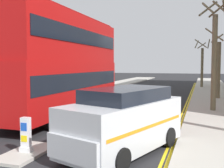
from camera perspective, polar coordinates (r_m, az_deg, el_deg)
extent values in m
cube|color=#ADA89E|center=(19.81, 21.59, -4.41)|extent=(4.00, 80.00, 0.14)
cube|color=#ADA89E|center=(23.03, -12.75, -3.08)|extent=(4.00, 80.00, 0.14)
cube|color=yellow|center=(17.83, 15.17, -5.40)|extent=(0.10, 56.00, 0.01)
cube|color=yellow|center=(17.84, 14.65, -5.38)|extent=(0.10, 56.00, 0.01)
cube|color=#ADA89E|center=(9.46, -17.45, -13.58)|extent=(1.10, 2.20, 0.10)
cube|color=silver|center=(9.42, -17.47, -12.83)|extent=(0.36, 0.28, 0.16)
cube|color=white|center=(9.28, -17.54, -9.54)|extent=(0.28, 0.20, 0.95)
cube|color=blue|center=(9.15, -17.96, -8.52)|extent=(0.22, 0.01, 0.26)
cube|color=yellow|center=(9.24, -17.91, -10.82)|extent=(0.22, 0.01, 0.20)
cube|color=#B20F0F|center=(15.71, -9.72, -0.19)|extent=(2.58, 10.82, 2.60)
cube|color=#B20F0F|center=(15.73, -9.83, 9.12)|extent=(2.53, 10.60, 2.50)
cube|color=black|center=(15.69, -9.73, 0.91)|extent=(2.61, 10.39, 0.84)
cube|color=black|center=(15.74, -9.84, 9.48)|extent=(2.60, 10.17, 0.80)
cube|color=yellow|center=(20.59, -2.81, 5.17)|extent=(2.00, 0.08, 0.44)
cube|color=maroon|center=(15.90, -9.89, 13.79)|extent=(2.33, 9.74, 0.10)
cylinder|color=black|center=(19.36, -8.38, -3.02)|extent=(0.31, 1.04, 1.04)
cylinder|color=black|center=(18.40, -1.36, -3.34)|extent=(0.31, 1.04, 1.04)
cylinder|color=black|center=(13.75, -20.86, -6.13)|extent=(0.31, 1.04, 1.04)
cylinder|color=black|center=(12.36, -11.71, -7.07)|extent=(0.31, 1.04, 1.04)
cube|color=silver|center=(9.07, 2.60, -8.34)|extent=(3.32, 5.06, 1.50)
cube|color=black|center=(9.05, 3.16, -3.22)|extent=(2.61, 3.44, 0.76)
cube|color=silver|center=(7.71, -5.56, -12.61)|extent=(2.09, 1.70, 0.67)
cube|color=orange|center=(9.06, 2.60, -8.03)|extent=(3.22, 4.71, 0.10)
cylinder|color=black|center=(7.58, 1.93, -15.55)|extent=(0.43, 0.71, 0.68)
cylinder|color=black|center=(8.70, -8.09, -13.00)|extent=(0.43, 0.71, 0.68)
cylinder|color=black|center=(10.00, 11.79, -10.78)|extent=(0.43, 0.71, 0.68)
cylinder|color=black|center=(10.87, 3.04, -9.50)|extent=(0.43, 0.71, 0.68)
cylinder|color=#6B6047|center=(17.48, 20.54, 4.15)|extent=(0.31, 0.31, 5.71)
cylinder|color=#6B6047|center=(17.72, 22.40, 14.50)|extent=(0.33, 1.03, 0.77)
cylinder|color=#6B6047|center=(18.45, 21.59, 14.53)|extent=(1.34, 0.67, 1.04)
cylinder|color=#6B6047|center=(18.31, 19.41, 14.61)|extent=(1.15, 0.94, 1.01)
cylinder|color=#6B6047|center=(17.51, 19.33, 14.81)|extent=(0.70, 1.00, 0.83)
cylinder|color=#6B6047|center=(17.40, 21.64, 14.68)|extent=(0.92, 0.59, 0.74)
cylinder|color=#6B6047|center=(24.05, 21.35, 2.70)|extent=(0.31, 0.31, 4.60)
cylinder|color=#6B6047|center=(24.59, 21.09, 8.89)|extent=(1.01, 0.44, 0.77)
cylinder|color=#6B6047|center=(23.49, 20.54, 9.67)|extent=(1.42, 0.99, 1.19)
cylinder|color=#6B6047|center=(35.47, 18.28, 3.27)|extent=(0.32, 0.32, 4.79)
cylinder|color=#6B6047|center=(35.64, 19.53, 7.90)|extent=(0.28, 1.47, 1.08)
cylinder|color=#6B6047|center=(36.03, 18.21, 7.64)|extent=(1.05, 0.33, 0.78)
cylinder|color=#6B6047|center=(35.74, 17.27, 7.93)|extent=(0.47, 1.44, 1.07)
cylinder|color=#6B6047|center=(34.86, 18.04, 8.05)|extent=(1.48, 0.55, 1.11)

